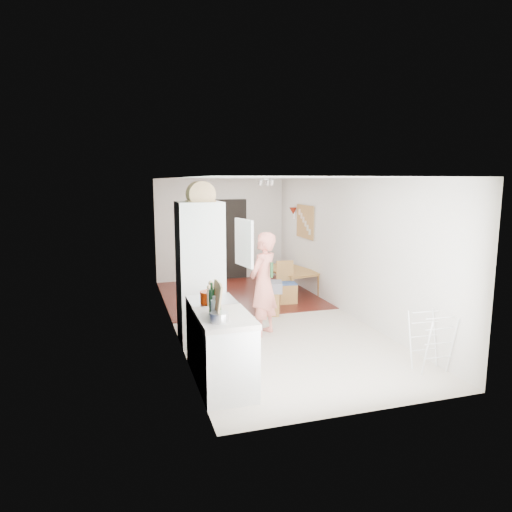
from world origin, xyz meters
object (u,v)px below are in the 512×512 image
person (263,275)px  dining_chair (287,283)px  dining_table (290,282)px  stool (271,303)px  drying_rack (431,342)px

person → dining_chair: person is taller
dining_table → stool: size_ratio=2.93×
stool → dining_table: bearing=57.5°
stool → drying_rack: bearing=-68.8°
person → dining_table: person is taller
person → dining_chair: 2.06m
person → stool: person is taller
person → dining_chair: (1.04, 1.69, -0.56)m
dining_table → dining_chair: dining_chair is taller
dining_table → stool: dining_table is taller
person → dining_table: size_ratio=1.56×
person → stool: (0.47, 1.02, -0.77)m
dining_table → dining_chair: 0.97m
person → drying_rack: 2.66m
stool → person: bearing=-114.8°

